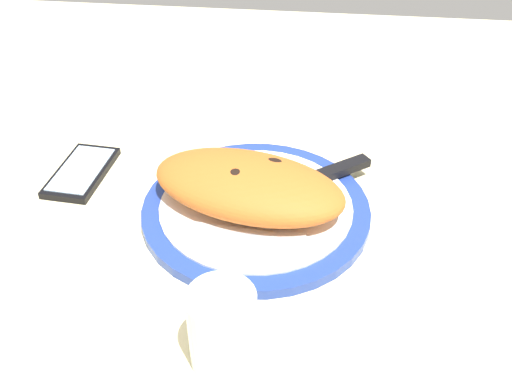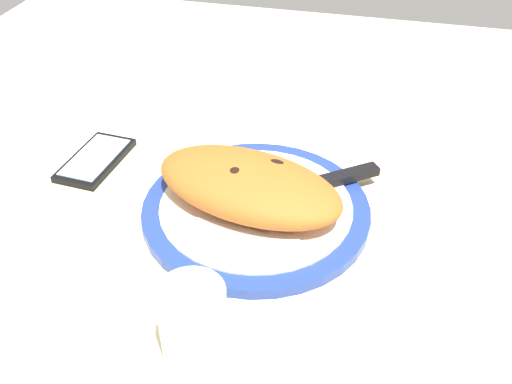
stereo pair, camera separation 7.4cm
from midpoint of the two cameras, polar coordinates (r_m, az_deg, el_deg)
ground_plane at (r=77.09cm, az=2.74°, el=-3.19°), size 150.00×150.00×3.00cm
plate at (r=75.57cm, az=2.79°, el=-1.86°), size 30.16×30.16×1.76cm
calzone at (r=73.20cm, az=2.07°, el=0.54°), size 27.95×19.02×5.90cm
fork at (r=70.54cm, az=1.56°, el=-4.07°), size 17.87×3.09×0.40cm
knife at (r=79.01cm, az=9.75°, el=0.90°), size 19.22×14.99×1.20cm
smartphone at (r=87.60cm, az=-13.46°, el=3.08°), size 7.80×13.37×1.16cm
water_glass at (r=57.57cm, az=-2.49°, el=-13.68°), size 6.74×6.74×9.41cm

